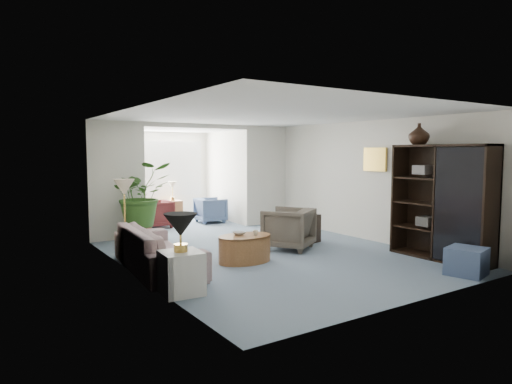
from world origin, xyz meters
TOP-DOWN VIEW (x-y plane):
  - floor at (0.00, 0.00)m, footprint 6.00×6.00m
  - sunroom_floor at (0.00, 4.10)m, footprint 2.60×2.60m
  - back_pier_left at (-1.90, 3.00)m, footprint 1.20×0.12m
  - back_pier_right at (1.90, 3.00)m, footprint 1.20×0.12m
  - back_header at (0.00, 3.00)m, footprint 2.60×0.12m
  - window_pane at (0.00, 5.18)m, footprint 2.20×0.02m
  - window_blinds at (0.00, 5.15)m, footprint 2.20×0.02m
  - framed_picture at (2.46, -0.10)m, footprint 0.04×0.50m
  - sofa at (-2.09, 0.24)m, footprint 1.08×2.35m
  - end_table at (-2.29, -1.11)m, footprint 0.55×0.55m
  - table_lamp at (-2.29, -1.11)m, footprint 0.44×0.44m
  - floor_lamp at (-2.31, 1.18)m, footprint 0.36×0.36m
  - coffee_table at (-0.68, -0.10)m, footprint 1.00×1.00m
  - coffee_bowl at (-0.73, 0.00)m, footprint 0.23×0.23m
  - coffee_cup at (-0.53, -0.20)m, footprint 0.10×0.10m
  - wingback_chair at (0.55, 0.31)m, footprint 1.18×1.19m
  - side_table_dark at (1.25, 0.61)m, footprint 0.55×0.48m
  - entertainment_cabinet at (2.23, -1.80)m, footprint 0.48×1.78m
  - cabinet_urn at (2.23, -1.30)m, footprint 0.36×0.36m
  - ottoman at (1.69, -2.62)m, footprint 0.63×0.63m
  - plant_pot at (-1.57, 2.52)m, footprint 0.40×0.40m
  - house_plant at (-1.57, 2.52)m, footprint 1.20×1.04m
  - sunroom_chair_blue at (0.82, 4.03)m, footprint 0.77×0.75m
  - sunroom_chair_maroon at (-0.68, 4.03)m, footprint 0.79×0.77m
  - sunroom_table at (0.07, 4.78)m, footprint 0.48×0.39m
  - shelf_clutter at (2.18, -1.88)m, footprint 0.30×1.10m

SIDE VIEW (x-z plane):
  - floor at x=0.00m, z-range 0.00..0.00m
  - sunroom_floor at x=0.00m, z-range 0.00..0.00m
  - plant_pot at x=-1.57m, z-range 0.00..0.32m
  - ottoman at x=1.69m, z-range 0.00..0.42m
  - coffee_table at x=-0.68m, z-range 0.00..0.45m
  - sunroom_table at x=0.07m, z-range 0.00..0.56m
  - end_table at x=-2.29m, z-range 0.00..0.56m
  - side_table_dark at x=1.25m, z-range 0.00..0.57m
  - sunroom_chair_blue at x=0.82m, z-range 0.00..0.65m
  - sofa at x=-2.09m, z-range 0.00..0.67m
  - sunroom_chair_maroon at x=-0.68m, z-range 0.00..0.67m
  - wingback_chair at x=0.55m, z-range 0.00..0.79m
  - coffee_bowl at x=-0.73m, z-range 0.45..0.50m
  - coffee_cup at x=-0.53m, z-range 0.45..0.54m
  - table_lamp at x=-2.29m, z-range 0.76..1.06m
  - house_plant at x=-1.57m, z-range 0.32..1.65m
  - entertainment_cabinet at x=2.23m, z-range 0.00..1.98m
  - shelf_clutter at x=2.18m, z-range 0.56..1.62m
  - back_pier_left at x=-1.90m, z-range 0.00..2.50m
  - back_pier_right at x=1.90m, z-range 0.00..2.50m
  - floor_lamp at x=-2.31m, z-range 1.11..1.39m
  - window_pane at x=0.00m, z-range 0.65..2.15m
  - window_blinds at x=0.00m, z-range 0.65..2.15m
  - framed_picture at x=2.46m, z-range 1.50..1.90m
  - cabinet_urn at x=2.23m, z-range 1.98..2.36m
  - back_header at x=0.00m, z-range 2.40..2.50m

